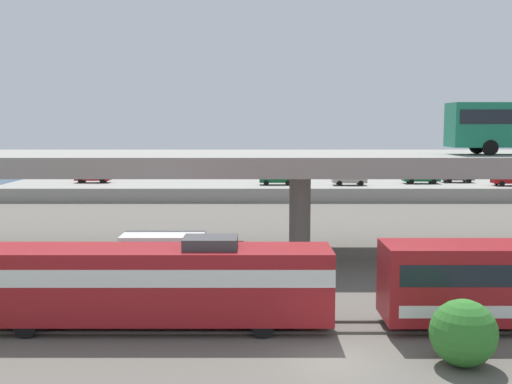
{
  "coord_description": "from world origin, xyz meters",
  "views": [
    {
      "loc": [
        -3.07,
        -23.53,
        9.22
      ],
      "look_at": [
        -2.93,
        20.57,
        4.37
      ],
      "focal_mm": 44.12,
      "sensor_mm": 36.0,
      "label": 1
    }
  ],
  "objects": [
    {
      "name": "harbor_water",
      "position": [
        0.0,
        78.0,
        0.0
      ],
      "size": [
        140.0,
        36.0,
        0.01
      ],
      "primitive_type": "cube",
      "color": "navy",
      "rests_on": "ground_plane"
    },
    {
      "name": "train_locomotive",
      "position": [
        -8.71,
        4.0,
        2.19
      ],
      "size": [
        17.5,
        3.04,
        4.18
      ],
      "rotation": [
        0.0,
        0.0,
        3.14
      ],
      "color": "maroon",
      "rests_on": "ground_plane"
    },
    {
      "name": "parked_car_0",
      "position": [
        8.36,
        52.87,
        2.42
      ],
      "size": [
        4.15,
        1.93,
        1.5
      ],
      "rotation": [
        0.0,
        0.0,
        3.14
      ],
      "color": "#9E998C",
      "rests_on": "pier_parking_lot"
    },
    {
      "name": "pier_parking_lot",
      "position": [
        0.0,
        55.0,
        0.83
      ],
      "size": [
        68.94,
        12.45,
        1.65
      ],
      "primitive_type": "cube",
      "color": "gray",
      "rests_on": "ground_plane"
    },
    {
      "name": "parked_car_2",
      "position": [
        17.6,
        54.98,
        2.43
      ],
      "size": [
        4.52,
        1.88,
        1.5
      ],
      "color": "#0C4C26",
      "rests_on": "pier_parking_lot"
    },
    {
      "name": "ground_plane",
      "position": [
        0.0,
        0.0,
        0.0
      ],
      "size": [
        260.0,
        260.0,
        0.0
      ],
      "primitive_type": "plane",
      "color": "#605B54"
    },
    {
      "name": "highway_overpass",
      "position": [
        0.0,
        20.0,
        6.4
      ],
      "size": [
        96.0,
        11.78,
        7.14
      ],
      "color": "gray",
      "rests_on": "ground_plane"
    },
    {
      "name": "service_truck_west",
      "position": [
        -7.38,
        11.1,
        1.64
      ],
      "size": [
        6.8,
        2.46,
        3.04
      ],
      "color": "maroon",
      "rests_on": "ground_plane"
    },
    {
      "name": "parked_car_4",
      "position": [
        -23.79,
        56.11,
        2.42
      ],
      "size": [
        4.39,
        1.84,
        1.5
      ],
      "rotation": [
        0.0,
        0.0,
        3.14
      ],
      "color": "maroon",
      "rests_on": "pier_parking_lot"
    },
    {
      "name": "rail_strip_near",
      "position": [
        0.0,
        3.23,
        0.06
      ],
      "size": [
        110.0,
        0.12,
        0.12
      ],
      "primitive_type": "cube",
      "color": "#59544C",
      "rests_on": "ground_plane"
    },
    {
      "name": "shrub_right",
      "position": [
        4.82,
        -0.38,
        1.28
      ],
      "size": [
        2.57,
        2.57,
        2.57
      ],
      "primitive_type": "sphere",
      "color": "#31792B",
      "rests_on": "ground_plane"
    },
    {
      "name": "rail_strip_far",
      "position": [
        0.0,
        4.77,
        0.06
      ],
      "size": [
        110.0,
        0.12,
        0.12
      ],
      "primitive_type": "cube",
      "color": "#59544C",
      "rests_on": "ground_plane"
    },
    {
      "name": "parked_car_1",
      "position": [
        27.82,
        52.25,
        2.43
      ],
      "size": [
        4.33,
        1.88,
        1.5
      ],
      "rotation": [
        0.0,
        0.0,
        3.14
      ],
      "color": "maroon",
      "rests_on": "pier_parking_lot"
    },
    {
      "name": "parked_car_5",
      "position": [
        22.7,
        56.52,
        2.42
      ],
      "size": [
        4.0,
        1.89,
        1.5
      ],
      "rotation": [
        0.0,
        0.0,
        3.14
      ],
      "color": "#515459",
      "rests_on": "pier_parking_lot"
    },
    {
      "name": "parked_car_3",
      "position": [
        -0.55,
        53.36,
        2.42
      ],
      "size": [
        4.28,
        1.86,
        1.5
      ],
      "color": "#0C4C26",
      "rests_on": "pier_parking_lot"
    }
  ]
}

